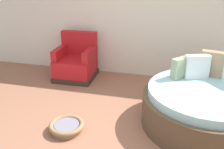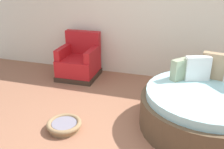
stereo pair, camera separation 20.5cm
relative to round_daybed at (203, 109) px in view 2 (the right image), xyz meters
The scene contains 5 objects.
ground_plane 1.35m from the round_daybed, 144.44° to the right, with size 8.00×8.00×0.02m, color #936047.
back_wall 2.31m from the round_daybed, 121.67° to the left, with size 8.00×0.12×2.77m, color silver.
round_daybed is the anchor object (origin of this frame).
red_armchair 2.78m from the round_daybed, 153.82° to the left, with size 0.82×0.82×0.94m.
pet_basket 2.03m from the round_daybed, 160.78° to the right, with size 0.51×0.51×0.13m.
Camera 2 is at (0.74, -2.63, 2.17)m, focal length 40.32 mm.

